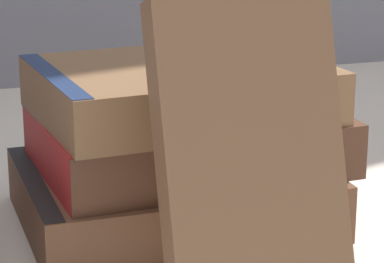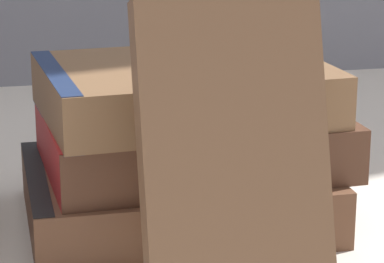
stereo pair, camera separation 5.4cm
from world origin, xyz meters
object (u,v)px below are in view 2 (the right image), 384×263
Objects in this scene: book_flat_bottom at (167,193)px; book_flat_middle at (184,140)px; book_flat_top at (176,90)px; book_leaning_front at (234,164)px; pocket_watch at (227,62)px.

book_flat_bottom is 0.99× the size of book_flat_middle.
book_flat_top is 1.14× the size of book_leaning_front.
book_flat_top is 0.12m from book_leaning_front.
book_flat_middle is 3.67× the size of pocket_watch.
book_leaning_front reaches higher than book_flat_middle.
book_flat_bottom is 0.07m from book_flat_top.
pocket_watch reaches higher than book_flat_bottom.
book_flat_top is at bearing 93.56° from book_leaning_front.
book_flat_middle is at bearing 1.15° from book_flat_top.
book_leaning_front is at bearing -102.12° from pocket_watch.
book_leaning_front is (0.01, -0.12, 0.06)m from book_flat_bottom.
book_leaning_front is at bearing -84.24° from book_flat_bottom.
pocket_watch is (0.02, 0.10, 0.03)m from book_leaning_front.
book_flat_middle is 1.20× the size of book_leaning_front.
book_flat_top is (0.01, -0.00, 0.07)m from book_flat_bottom.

